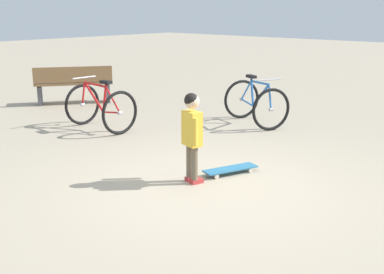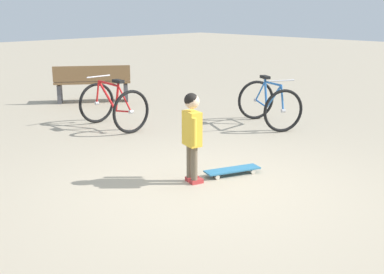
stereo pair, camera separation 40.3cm
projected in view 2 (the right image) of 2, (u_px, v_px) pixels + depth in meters
name	position (u px, v px, depth m)	size (l,w,h in m)	color
ground_plane	(205.00, 189.00, 5.58)	(50.00, 50.00, 0.00)	tan
child_person	(192.00, 128.00, 5.62)	(0.32, 0.30, 1.06)	brown
skateboard	(232.00, 170.00, 6.03)	(0.42, 0.72, 0.07)	teal
bicycle_near	(113.00, 106.00, 8.31)	(1.08, 0.73, 0.85)	black
bicycle_mid	(269.00, 104.00, 8.49)	(1.27, 1.10, 0.85)	black
street_bench	(93.00, 83.00, 10.54)	(1.27, 1.57, 0.80)	brown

